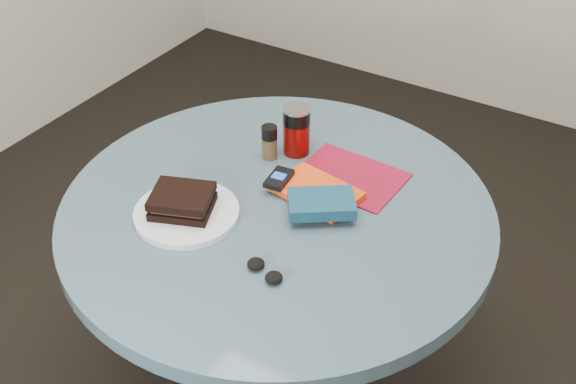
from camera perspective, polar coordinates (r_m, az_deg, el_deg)
The scene contains 10 objects.
table at distance 1.76m, azimuth -0.84°, elevation -5.22°, with size 1.00×1.00×0.75m.
plate at distance 1.64m, azimuth -8.02°, elevation -1.67°, with size 0.24×0.24×0.02m, color white.
sandwich at distance 1.62m, azimuth -8.36°, elevation -0.72°, with size 0.16×0.15×0.05m.
soda_can at distance 1.80m, azimuth 0.68°, elevation 4.90°, with size 0.07×0.07×0.13m.
pepper_grinder at distance 1.79m, azimuth -1.47°, elevation 3.97°, with size 0.05×0.05×0.09m.
magazine at distance 1.75m, azimuth 4.91°, elevation 1.22°, with size 0.25×0.18×0.00m, color maroon.
red_book at distance 1.68m, azimuth 2.30°, elevation 0.03°, with size 0.19×0.13×0.02m, color #DB4211.
novel at distance 1.61m, azimuth 2.66°, elevation -0.92°, with size 0.15×0.10×0.03m, color navy.
mp3_player at distance 1.69m, azimuth -0.72°, elevation 1.08°, with size 0.06×0.09×0.01m.
headphones at distance 1.48m, azimuth -1.85°, elevation -6.24°, with size 0.10×0.06×0.02m.
Camera 1 is at (0.70, -1.10, 1.78)m, focal length 45.00 mm.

